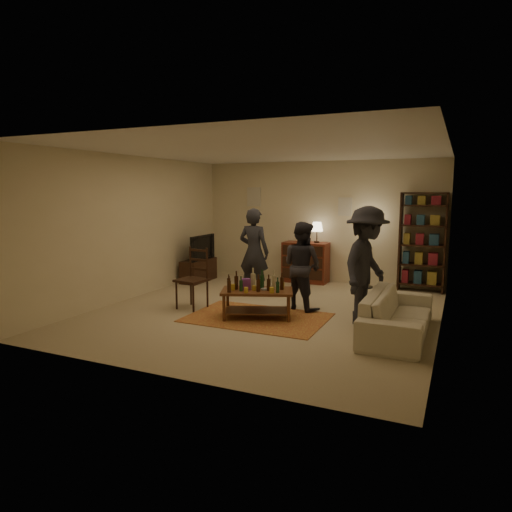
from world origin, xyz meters
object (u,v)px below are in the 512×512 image
Objects in this scene: coffee_table at (257,293)px; dining_chair at (194,276)px; tv_stand at (199,264)px; person_right at (302,266)px; bookshelf at (422,241)px; floor_lamp at (368,224)px; person_by_sofa at (366,266)px; dresser at (306,261)px; sofa at (398,314)px; person_left at (254,252)px.

coffee_table is 1.29m from dining_chair.
person_right is at bearing -25.44° from tv_stand.
bookshelf is 1.12m from floor_lamp.
tv_stand is at bearing 137.67° from coffee_table.
person_by_sofa is (0.49, -2.68, -0.44)m from floor_lamp.
coffee_table is 3.97m from bookshelf.
dresser is at bearing 93.68° from coffee_table.
person_right is at bearing 64.83° from sofa.
person_right is (1.75, 0.68, 0.19)m from dining_chair.
person_left reaches higher than coffee_table.
floor_lamp reaches higher than person_right.
coffee_table is at bearing 82.18° from person_right.
bookshelf is at bearing -146.32° from person_left.
floor_lamp reaches higher than dining_chair.
sofa is at bearing -114.24° from person_by_sofa.
person_left reaches higher than dining_chair.
coffee_table is 0.94× the size of dresser.
person_left is 2.62m from person_by_sofa.
dresser is 3.93m from sofa.
dining_chair reaches higher than coffee_table.
person_right is 0.84× the size of person_by_sofa.
person_left reaches higher than sofa.
dresser is 1.79m from person_left.
coffee_table is at bearing 114.61° from person_by_sofa.
sofa is (3.46, -0.12, -0.27)m from dining_chair.
tv_stand is 0.69× the size of person_right.
dresser is 3.34m from person_by_sofa.
bookshelf is at bearing -104.50° from person_right.
person_by_sofa is at bearing -79.64° from floor_lamp.
dining_chair is 1.46m from person_left.
dining_chair is 2.95m from person_by_sofa.
tv_stand is at bearing 64.66° from sofa.
floor_lamp is (1.37, -0.06, 0.87)m from dresser.
dresser reaches higher than dining_chair.
person_by_sofa is at bearing -178.15° from person_right.
person_by_sofa reaches higher than person_left.
person_right is (2.94, -1.40, 0.38)m from tv_stand.
floor_lamp is (3.62, 0.85, 0.96)m from tv_stand.
sofa is (2.39, -3.11, -0.17)m from dresser.
bookshelf is 0.97× the size of sofa.
person_right reaches higher than coffee_table.
dresser is at bearing 177.35° from floor_lamp.
person_by_sofa is at bearing 13.86° from coffee_table.
person_by_sofa is at bearing -101.64° from bookshelf.
coffee_table is 2.19m from sofa.
bookshelf is (4.69, 0.98, 0.65)m from tv_stand.
person_by_sofa is (1.86, -2.74, 0.43)m from dresser.
floor_lamp is 2.53m from person_left.
dresser is 2.50m from bookshelf.
person_left is (-2.92, 1.45, 0.55)m from sofa.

